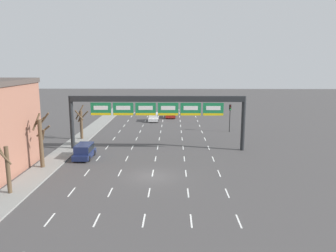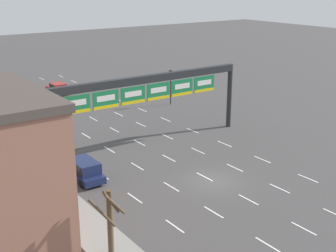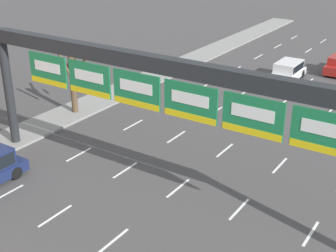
# 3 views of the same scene
# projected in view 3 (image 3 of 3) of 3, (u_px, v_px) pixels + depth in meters

# --- Properties ---
(lane_dashes) EXTENTS (13.32, 67.00, 0.01)m
(lane_dashes) POSITION_uv_depth(u_px,v_px,m) (203.00, 168.00, 24.85)
(lane_dashes) COLOR white
(lane_dashes) RESTS_ON ground_plane
(sign_gantry) EXTENTS (21.90, 0.70, 6.81)m
(sign_gantry) POSITION_uv_depth(u_px,v_px,m) (166.00, 87.00, 19.92)
(sign_gantry) COLOR #232628
(sign_gantry) RESTS_ON ground_plane
(suv_white) EXTENTS (1.85, 3.91, 1.55)m
(suv_white) POSITION_uv_depth(u_px,v_px,m) (288.00, 70.00, 38.40)
(suv_white) COLOR silver
(suv_white) RESTS_ON ground_plane
(tree_bare_second) EXTENTS (1.83, 1.68, 4.78)m
(tree_bare_second) POSITION_uv_depth(u_px,v_px,m) (73.00, 78.00, 30.94)
(tree_bare_second) COLOR brown
(tree_bare_second) RESTS_ON sidewalk_left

